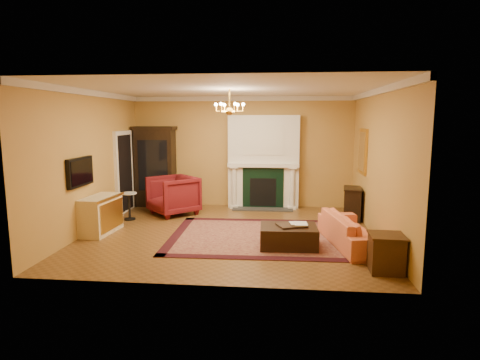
# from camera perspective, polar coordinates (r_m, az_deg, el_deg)

# --- Properties ---
(floor) EXTENTS (6.00, 5.50, 0.02)m
(floor) POSITION_cam_1_polar(r_m,az_deg,el_deg) (8.61, -1.43, -7.57)
(floor) COLOR brown
(floor) RESTS_ON ground
(ceiling) EXTENTS (6.00, 5.50, 0.02)m
(ceiling) POSITION_cam_1_polar(r_m,az_deg,el_deg) (8.29, -1.51, 12.90)
(ceiling) COLOR silver
(ceiling) RESTS_ON wall_back
(wall_back) EXTENTS (6.00, 0.02, 3.00)m
(wall_back) POSITION_cam_1_polar(r_m,az_deg,el_deg) (11.05, 0.29, 4.00)
(wall_back) COLOR #B78C41
(wall_back) RESTS_ON floor
(wall_front) EXTENTS (6.00, 0.02, 3.00)m
(wall_front) POSITION_cam_1_polar(r_m,az_deg,el_deg) (5.61, -4.92, -0.56)
(wall_front) COLOR #B78C41
(wall_front) RESTS_ON floor
(wall_left) EXTENTS (0.02, 5.50, 3.00)m
(wall_left) POSITION_cam_1_polar(r_m,az_deg,el_deg) (9.18, -20.47, 2.51)
(wall_left) COLOR #B78C41
(wall_left) RESTS_ON floor
(wall_right) EXTENTS (0.02, 5.50, 3.00)m
(wall_right) POSITION_cam_1_polar(r_m,az_deg,el_deg) (8.49, 19.15, 2.12)
(wall_right) COLOR #B78C41
(wall_right) RESTS_ON floor
(fireplace) EXTENTS (1.90, 0.70, 2.50)m
(fireplace) POSITION_cam_1_polar(r_m,az_deg,el_deg) (10.85, 3.36, 2.28)
(fireplace) COLOR silver
(fireplace) RESTS_ON wall_back
(crown_molding) EXTENTS (6.00, 5.50, 0.12)m
(crown_molding) POSITION_cam_1_polar(r_m,az_deg,el_deg) (9.23, -0.76, 12.03)
(crown_molding) COLOR silver
(crown_molding) RESTS_ON ceiling
(doorway) EXTENTS (0.08, 1.05, 2.10)m
(doorway) POSITION_cam_1_polar(r_m,az_deg,el_deg) (10.75, -16.13, 1.10)
(doorway) COLOR silver
(doorway) RESTS_ON wall_left
(tv_panel) EXTENTS (0.09, 0.95, 0.58)m
(tv_panel) POSITION_cam_1_polar(r_m,az_deg,el_deg) (8.64, -21.77, 1.08)
(tv_panel) COLOR black
(tv_panel) RESTS_ON wall_left
(gilt_mirror) EXTENTS (0.06, 0.76, 1.05)m
(gilt_mirror) POSITION_cam_1_polar(r_m,az_deg,el_deg) (9.83, 17.06, 3.92)
(gilt_mirror) COLOR gold
(gilt_mirror) RESTS_ON wall_right
(chandelier) EXTENTS (0.63, 0.55, 0.53)m
(chandelier) POSITION_cam_1_polar(r_m,az_deg,el_deg) (8.27, -1.50, 10.12)
(chandelier) COLOR gold
(chandelier) RESTS_ON ceiling
(oriental_rug) EXTENTS (3.81, 2.89, 0.02)m
(oriental_rug) POSITION_cam_1_polar(r_m,az_deg,el_deg) (8.33, 3.20, -8.01)
(oriental_rug) COLOR #440E18
(oriental_rug) RESTS_ON floor
(china_cabinet) EXTENTS (1.06, 0.50, 2.11)m
(china_cabinet) POSITION_cam_1_polar(r_m,az_deg,el_deg) (11.30, -11.92, 1.64)
(china_cabinet) COLOR black
(china_cabinet) RESTS_ON floor
(wingback_armchair) EXTENTS (1.43, 1.43, 1.07)m
(wingback_armchair) POSITION_cam_1_polar(r_m,az_deg,el_deg) (10.27, -9.50, -1.89)
(wingback_armchair) COLOR maroon
(wingback_armchair) RESTS_ON floor
(pedestal_table) EXTENTS (0.37, 0.37, 0.66)m
(pedestal_table) POSITION_cam_1_polar(r_m,az_deg,el_deg) (9.95, -15.47, -3.33)
(pedestal_table) COLOR black
(pedestal_table) RESTS_ON floor
(commode) EXTENTS (0.58, 1.09, 0.79)m
(commode) POSITION_cam_1_polar(r_m,az_deg,el_deg) (9.00, -19.23, -4.69)
(commode) COLOR beige
(commode) RESTS_ON floor
(coral_sofa) EXTENTS (0.94, 2.08, 0.79)m
(coral_sofa) POSITION_cam_1_polar(r_m,az_deg,el_deg) (7.98, 15.73, -6.22)
(coral_sofa) COLOR #DE6746
(coral_sofa) RESTS_ON floor
(end_table) EXTENTS (0.52, 0.52, 0.58)m
(end_table) POSITION_cam_1_polar(r_m,az_deg,el_deg) (6.83, 20.05, -9.87)
(end_table) COLOR #351E0E
(end_table) RESTS_ON floor
(console_table) EXTENTS (0.49, 0.73, 0.75)m
(console_table) POSITION_cam_1_polar(r_m,az_deg,el_deg) (9.98, 15.67, -3.35)
(console_table) COLOR black
(console_table) RESTS_ON floor
(leather_ottoman) EXTENTS (1.08, 0.80, 0.39)m
(leather_ottoman) POSITION_cam_1_polar(r_m,az_deg,el_deg) (7.67, 6.90, -7.94)
(leather_ottoman) COLOR black
(leather_ottoman) RESTS_ON oriental_rug
(ottoman_tray) EXTENTS (0.61, 0.54, 0.03)m
(ottoman_tray) POSITION_cam_1_polar(r_m,az_deg,el_deg) (7.61, 7.33, -6.42)
(ottoman_tray) COLOR black
(ottoman_tray) RESTS_ON leather_ottoman
(book_a) EXTENTS (0.20, 0.06, 0.26)m
(book_a) POSITION_cam_1_polar(r_m,az_deg,el_deg) (7.59, 7.17, -5.30)
(book_a) COLOR gray
(book_a) RESTS_ON ottoman_tray
(book_b) EXTENTS (0.24, 0.03, 0.32)m
(book_b) POSITION_cam_1_polar(r_m,az_deg,el_deg) (7.58, 7.79, -5.10)
(book_b) COLOR gray
(book_b) RESTS_ON ottoman_tray
(topiary_left) EXTENTS (0.17, 0.17, 0.47)m
(topiary_left) POSITION_cam_1_polar(r_m,az_deg,el_deg) (10.82, -0.10, 3.84)
(topiary_left) COLOR tan
(topiary_left) RESTS_ON fireplace
(topiary_right) EXTENTS (0.14, 0.14, 0.39)m
(topiary_right) POSITION_cam_1_polar(r_m,az_deg,el_deg) (10.78, 7.28, 3.51)
(topiary_right) COLOR tan
(topiary_right) RESTS_ON fireplace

